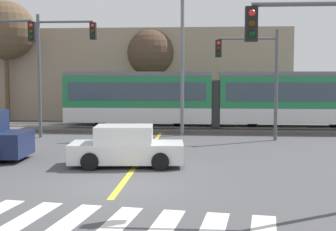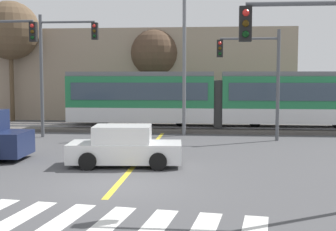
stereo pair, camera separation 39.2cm
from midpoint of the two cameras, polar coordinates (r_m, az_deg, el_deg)
name	(u,v)px [view 1 (the left image)]	position (r m, az deg, el deg)	size (l,w,h in m)	color
ground_plane	(121,186)	(14.56, -6.58, -8.56)	(200.00, 200.00, 0.00)	#474749
track_bed	(163,128)	(29.25, -0.94, -1.55)	(120.00, 4.00, 0.18)	#56514C
rail_near	(162,127)	(28.53, -1.08, -1.43)	(120.00, 0.08, 0.10)	#939399
rail_far	(164,125)	(29.95, -0.81, -1.13)	(120.00, 0.08, 0.10)	#939399
light_rail_tram	(215,97)	(28.97, 5.41, 2.25)	(18.50, 2.64, 3.43)	silver
crosswalk_stripe_2	(27,218)	(11.88, -17.76, -11.86)	(0.56, 2.80, 0.01)	silver
crosswalk_stripe_3	(70,221)	(11.39, -12.83, -12.48)	(0.56, 2.80, 0.01)	silver
crosswalk_stripe_4	(115,225)	(10.99, -7.48, -13.05)	(0.56, 2.80, 0.01)	silver
crosswalk_stripe_5	(163,228)	(10.69, -1.75, -13.53)	(0.56, 2.80, 0.01)	silver
crosswalk_stripe_6	(212,231)	(10.49, 4.27, -13.90)	(0.56, 2.80, 0.01)	silver
lane_centre_line	(144,155)	(20.09, -3.45, -4.78)	(0.20, 14.64, 0.01)	gold
sedan_crossing	(126,147)	(17.60, -5.73, -3.88)	(4.32, 2.16, 1.52)	silver
traffic_light_far_left	(57,58)	(26.07, -13.80, 6.88)	(3.25, 0.38, 6.65)	#515459
traffic_light_near_right	(336,62)	(12.79, 19.01, 6.17)	(3.75, 0.38, 5.54)	#515459
traffic_light_far_right	(255,68)	(24.70, 10.12, 5.70)	(3.25, 0.38, 5.73)	#515459
street_lamp_centre	(186,54)	(26.31, 1.72, 7.52)	(1.94, 0.28, 8.08)	slate
bare_tree_far_west	(6,31)	(36.73, -19.47, 9.74)	(4.30, 4.30, 8.83)	brown
bare_tree_west	(151,53)	(34.88, -2.40, 7.57)	(3.54, 3.54, 6.80)	brown
building_backdrop_far	(118,75)	(37.83, -6.38, 4.96)	(26.51, 6.00, 6.87)	gray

